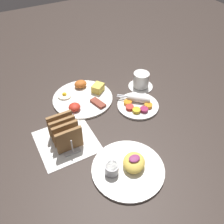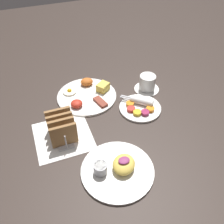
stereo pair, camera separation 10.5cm
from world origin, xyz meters
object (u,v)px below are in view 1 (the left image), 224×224
at_px(plate_condiments, 138,105).
at_px(coffee_cup, 141,81).
at_px(toast_rack, 65,132).
at_px(plate_breakfast, 83,97).
at_px(plate_foreground, 128,167).

xyz_separation_m(plate_condiments, coffee_cup, (0.09, 0.12, 0.02)).
bearing_deg(toast_rack, coffee_cup, 19.63).
distance_m(plate_breakfast, plate_condiments, 0.26).
bearing_deg(coffee_cup, plate_breakfast, 170.05).
bearing_deg(toast_rack, plate_breakfast, 52.40).
bearing_deg(plate_breakfast, coffee_cup, -9.95).
distance_m(plate_breakfast, coffee_cup, 0.29).
relative_size(toast_rack, coffee_cup, 1.23).
relative_size(plate_condiments, toast_rack, 1.26).
distance_m(plate_foreground, coffee_cup, 0.49).
height_order(toast_rack, coffee_cup, toast_rack).
bearing_deg(plate_foreground, plate_breakfast, 87.50).
bearing_deg(coffee_cup, plate_condiments, -127.84).
xyz_separation_m(plate_foreground, coffee_cup, (0.31, 0.39, 0.02)).
xyz_separation_m(plate_breakfast, plate_foreground, (-0.02, -0.44, 0.00)).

